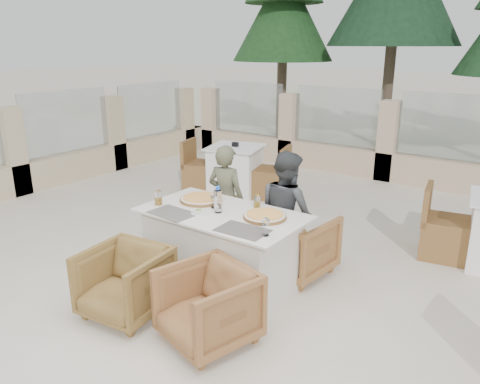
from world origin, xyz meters
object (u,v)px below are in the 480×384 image
Objects in this scene: armchair_near_right at (208,306)px; bg_table_a at (235,170)px; wine_glass_centre at (214,199)px; wine_glass_corner at (266,225)px; diner_left at (226,199)px; armchair_far_left at (225,230)px; pizza_left at (201,198)px; beer_glass_left at (158,198)px; diner_right at (286,212)px; armchair_near_left at (125,283)px; beer_glass_right at (257,201)px; pizza_right at (265,216)px; armchair_far_right at (296,244)px; olive_dish at (199,211)px; dining_table at (222,249)px; water_bottle at (218,199)px.

armchair_near_right is 3.99m from bg_table_a.
wine_glass_centre and wine_glass_corner have the same top height.
armchair_far_left is at bearing 114.38° from diner_left.
beer_glass_left reaches higher than pizza_left.
bg_table_a is at bearing -19.19° from diner_right.
pizza_left is 0.35× the size of diner_left.
armchair_near_right reaches higher than armchair_near_left.
wine_glass_centre reaches higher than pizza_left.
wine_glass_corner is 0.71m from beer_glass_right.
diner_right is (0.14, 0.34, -0.18)m from beer_glass_right.
pizza_left reaches higher than armchair_near_right.
beer_glass_right is at bearing 137.79° from pizza_right.
pizza_left is at bearing 37.02° from armchair_far_right.
diner_left is (-0.31, 0.60, -0.23)m from wine_glass_centre.
wine_glass_centre is 0.71m from diner_left.
wine_glass_corner is at bearing -20.09° from pizza_left.
beer_glass_right is 1.18× the size of olive_dish.
olive_dish is at bearing 58.43° from armchair_far_right.
pizza_left is 2.98× the size of beer_glass_left.
pizza_left is 0.26m from wine_glass_centre.
diner_left is (-0.66, 0.35, -0.20)m from beer_glass_right.
dining_table and bg_table_a have the same top height.
water_bottle reaches higher than pizza_left.
pizza_left reaches higher than armchair_far_left.
bg_table_a is at bearing 138.85° from armchair_near_right.
beer_glass_right reaches higher than armchair_far_right.
pizza_left is 0.61× the size of armchair_far_right.
bg_table_a is (-1.24, 1.86, -0.25)m from diner_left.
water_bottle is 0.38× the size of armchair_near_right.
water_bottle is 3.08m from bg_table_a.
pizza_right is 1.04m from armchair_near_right.
diner_right is at bearing 67.95° from beer_glass_right.
bg_table_a is at bearing 122.23° from wine_glass_centre.
pizza_left is 0.55m from diner_left.
pizza_left is at bearing 84.72° from armchair_near_left.
wine_glass_corner is 0.27× the size of armchair_far_left.
pizza_left is 0.90m from diner_right.
dining_table is at bearing 119.80° from diner_left.
dining_table is 0.98× the size of bg_table_a.
armchair_far_left is 0.41× the size of bg_table_a.
armchair_near_right is (0.48, -0.81, -0.07)m from dining_table.
water_bottle is 1.14m from armchair_near_left.
wine_glass_corner is at bearing 108.14° from armchair_far_right.
beer_glass_left is 0.20× the size of armchair_far_right.
wine_glass_corner is 1.31m from beer_glass_left.
armchair_near_left is (-1.01, -0.71, -0.55)m from wine_glass_corner.
wine_glass_centre is 0.15× the size of diner_left.
wine_glass_corner is at bearing 168.13° from armchair_far_left.
armchair_far_right is 1.03× the size of armchair_near_right.
bg_table_a is at bearing 110.92° from beer_glass_left.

